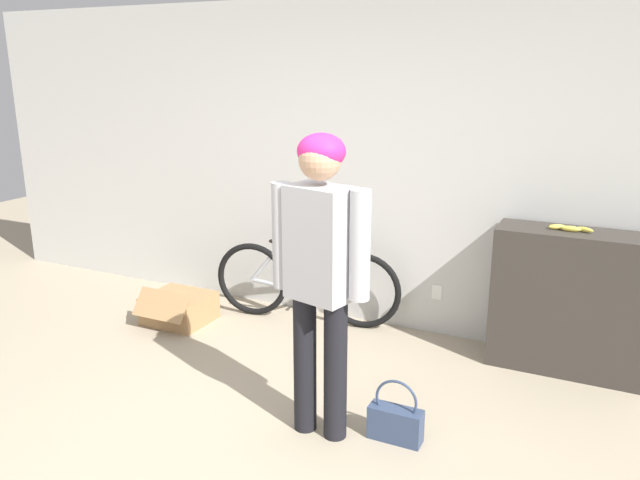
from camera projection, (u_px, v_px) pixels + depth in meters
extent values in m
cube|color=silver|center=(376.00, 168.00, 4.94)|extent=(8.00, 0.06, 2.60)
cube|color=white|center=(437.00, 292.00, 4.94)|extent=(0.08, 0.01, 0.12)
cube|color=#38332D|center=(568.00, 302.00, 4.32)|extent=(1.02, 0.37, 1.01)
cylinder|color=black|center=(305.00, 363.00, 3.61)|extent=(0.13, 0.13, 0.84)
cylinder|color=black|center=(335.00, 370.00, 3.53)|extent=(0.13, 0.13, 0.84)
cube|color=#B2B2B7|center=(320.00, 243.00, 3.37)|extent=(0.39, 0.30, 0.63)
cylinder|color=#B2B2B7|center=(282.00, 236.00, 3.46)|extent=(0.11, 0.11, 0.60)
cylinder|color=#B2B2B7|center=(360.00, 246.00, 3.27)|extent=(0.11, 0.11, 0.60)
sphere|color=tan|center=(320.00, 159.00, 3.25)|extent=(0.23, 0.23, 0.23)
ellipsoid|color=#EA2884|center=(321.00, 151.00, 3.25)|extent=(0.26, 0.24, 0.19)
torus|color=black|center=(252.00, 279.00, 5.33)|extent=(0.64, 0.15, 0.64)
torus|color=black|center=(362.00, 291.00, 5.06)|extent=(0.64, 0.15, 0.64)
cylinder|color=#999EA3|center=(272.00, 284.00, 5.29)|extent=(0.37, 0.09, 0.08)
cylinder|color=#999EA3|center=(267.00, 262.00, 5.25)|extent=(0.30, 0.08, 0.36)
cylinder|color=#999EA3|center=(287.00, 267.00, 5.20)|extent=(0.13, 0.05, 0.39)
cylinder|color=#999EA3|center=(320.00, 271.00, 5.12)|extent=(0.51, 0.12, 0.40)
cylinder|color=#999EA3|center=(315.00, 248.00, 5.08)|extent=(0.58, 0.12, 0.05)
cylinder|color=#999EA3|center=(356.00, 271.00, 5.03)|extent=(0.15, 0.06, 0.33)
cylinder|color=#999EA3|center=(351.00, 249.00, 4.99)|extent=(0.07, 0.04, 0.08)
cylinder|color=#999EA3|center=(354.00, 245.00, 4.98)|extent=(0.09, 0.46, 0.02)
ellipsoid|color=black|center=(281.00, 242.00, 5.16)|extent=(0.23, 0.11, 0.05)
ellipsoid|color=#EAD64C|center=(571.00, 229.00, 4.17)|extent=(0.13, 0.04, 0.04)
ellipsoid|color=#EAD64C|center=(557.00, 227.00, 4.22)|extent=(0.12, 0.08, 0.03)
ellipsoid|color=#EAD64C|center=(585.00, 230.00, 4.15)|extent=(0.12, 0.08, 0.03)
sphere|color=brown|center=(550.00, 226.00, 4.26)|extent=(0.02, 0.02, 0.02)
cube|color=#334260|center=(395.00, 424.00, 3.57)|extent=(0.31, 0.11, 0.20)
torus|color=#334260|center=(396.00, 400.00, 3.53)|extent=(0.25, 0.02, 0.25)
cube|color=#A87F51|center=(179.00, 308.00, 5.24)|extent=(0.51, 0.45, 0.23)
cube|color=#A87F51|center=(161.00, 305.00, 5.02)|extent=(0.49, 0.16, 0.20)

